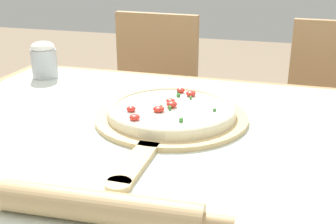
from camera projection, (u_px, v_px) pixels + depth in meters
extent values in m
cube|color=#A87F51|center=(184.00, 145.00, 0.96)|extent=(1.44, 1.01, 0.03)
cylinder|color=#A87F51|center=(50.00, 163.00, 1.68)|extent=(0.06, 0.06, 0.72)
cube|color=silver|center=(184.00, 138.00, 0.96)|extent=(1.36, 0.93, 0.00)
cylinder|color=tan|center=(171.00, 117.00, 1.06)|extent=(0.38, 0.38, 0.01)
cube|color=tan|center=(136.00, 163.00, 0.83)|extent=(0.04, 0.18, 0.01)
cylinder|color=tan|center=(118.00, 185.00, 0.75)|extent=(0.05, 0.05, 0.01)
cylinder|color=beige|center=(171.00, 112.00, 1.05)|extent=(0.32, 0.32, 0.02)
torus|color=beige|center=(171.00, 109.00, 1.05)|extent=(0.32, 0.32, 0.02)
cylinder|color=white|center=(171.00, 108.00, 1.05)|extent=(0.28, 0.28, 0.00)
ellipsoid|color=red|center=(191.00, 93.00, 1.13)|extent=(0.03, 0.03, 0.01)
ellipsoid|color=red|center=(172.00, 104.00, 1.05)|extent=(0.03, 0.03, 0.02)
ellipsoid|color=red|center=(135.00, 117.00, 0.97)|extent=(0.03, 0.03, 0.01)
ellipsoid|color=red|center=(171.00, 101.00, 1.08)|extent=(0.02, 0.02, 0.01)
ellipsoid|color=red|center=(159.00, 109.00, 1.02)|extent=(0.03, 0.03, 0.01)
ellipsoid|color=red|center=(131.00, 109.00, 1.02)|extent=(0.02, 0.02, 0.01)
ellipsoid|color=red|center=(181.00, 90.00, 1.16)|extent=(0.02, 0.02, 0.01)
cube|color=#387533|center=(191.00, 98.00, 1.11)|extent=(0.01, 0.01, 0.01)
cube|color=#387533|center=(161.00, 106.00, 1.05)|extent=(0.00, 0.01, 0.01)
cube|color=#387533|center=(178.00, 92.00, 1.15)|extent=(0.01, 0.01, 0.01)
cube|color=#387533|center=(178.00, 95.00, 1.12)|extent=(0.01, 0.01, 0.01)
cube|color=#387533|center=(181.00, 120.00, 0.96)|extent=(0.01, 0.01, 0.01)
cube|color=#387533|center=(170.00, 108.00, 1.03)|extent=(0.01, 0.01, 0.01)
cube|color=#387533|center=(214.00, 110.00, 1.02)|extent=(0.01, 0.01, 0.01)
cylinder|color=tan|center=(98.00, 207.00, 0.65)|extent=(0.33, 0.07, 0.05)
cylinder|color=tan|center=(219.00, 223.00, 0.61)|extent=(0.05, 0.03, 0.03)
cube|color=tan|center=(141.00, 125.00, 1.82)|extent=(0.43, 0.43, 0.02)
cube|color=tan|center=(157.00, 63.00, 1.89)|extent=(0.38, 0.06, 0.44)
cylinder|color=tan|center=(94.00, 183.00, 1.81)|extent=(0.04, 0.04, 0.44)
cylinder|color=tan|center=(163.00, 197.00, 1.71)|extent=(0.04, 0.04, 0.44)
cylinder|color=tan|center=(126.00, 152.00, 2.09)|extent=(0.04, 0.04, 0.44)
cylinder|color=tan|center=(187.00, 162.00, 1.99)|extent=(0.04, 0.04, 0.44)
cube|color=tan|center=(330.00, 146.00, 1.61)|extent=(0.42, 0.42, 0.02)
cylinder|color=tan|center=(278.00, 212.00, 1.60)|extent=(0.04, 0.04, 0.44)
cylinder|color=tan|center=(285.00, 173.00, 1.89)|extent=(0.04, 0.04, 0.44)
cylinder|color=#B2B7BC|center=(44.00, 63.00, 1.40)|extent=(0.08, 0.08, 0.09)
ellipsoid|color=white|center=(43.00, 47.00, 1.38)|extent=(0.08, 0.08, 0.04)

